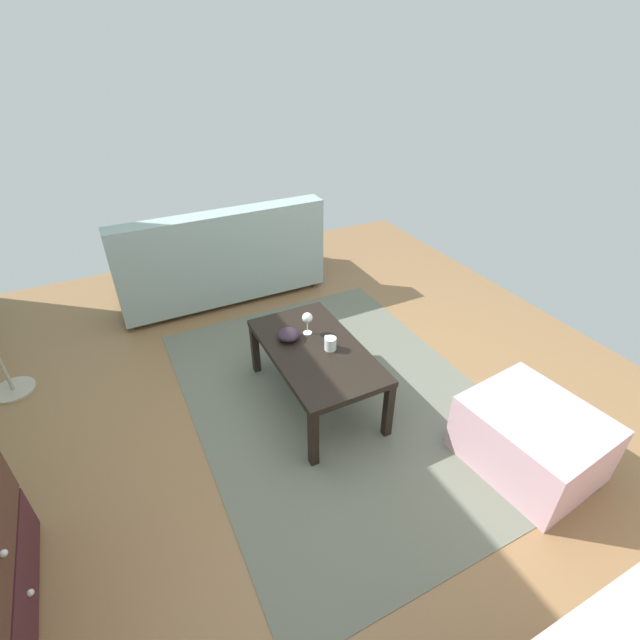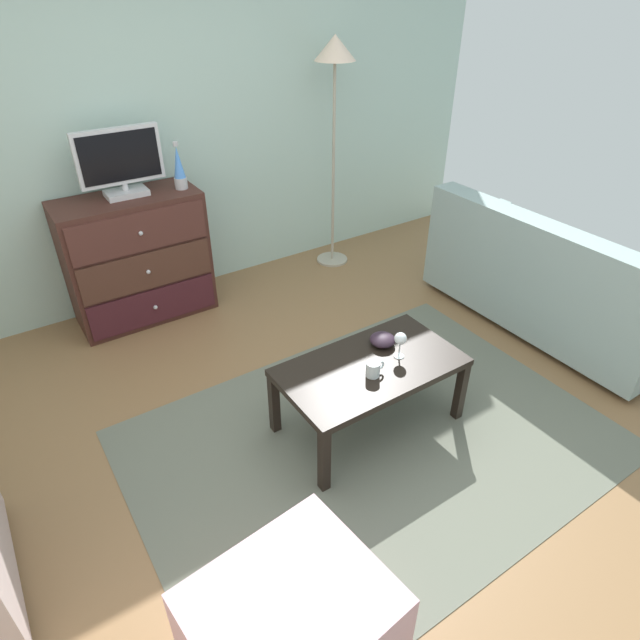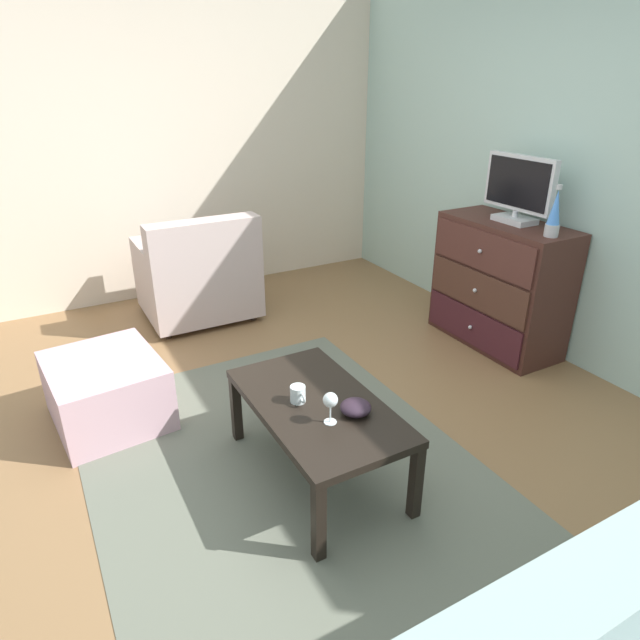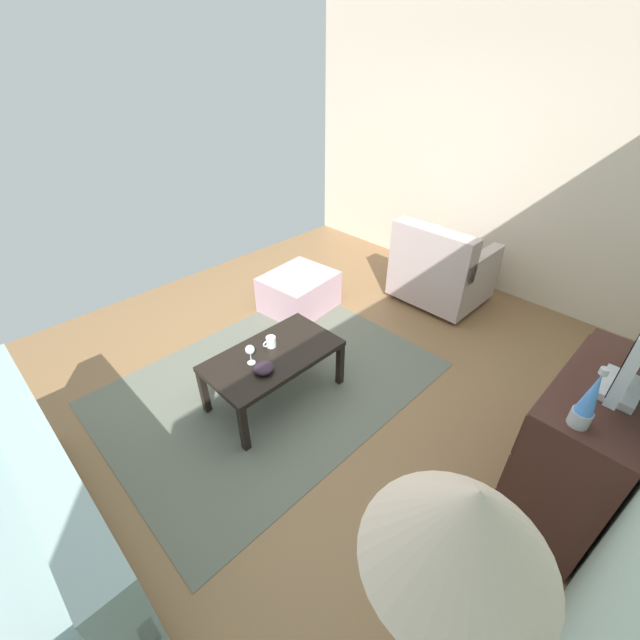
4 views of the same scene
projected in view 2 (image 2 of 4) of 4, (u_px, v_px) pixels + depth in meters
name	position (u px, v px, depth m)	size (l,w,h in m)	color
ground_plane	(324.00, 438.00, 3.12)	(5.91, 4.81, 0.05)	olive
wall_accent_rear	(157.00, 112.00, 3.85)	(5.91, 0.12, 2.80)	#A7C4B9
area_rug	(373.00, 441.00, 3.05)	(2.60, 1.90, 0.01)	#606557
dresser	(138.00, 259.00, 3.94)	(0.99, 0.49, 0.94)	#41221C
tv	(120.00, 162.00, 3.58)	(0.57, 0.18, 0.46)	silver
lava_lamp	(179.00, 168.00, 3.76)	(0.09, 0.09, 0.33)	#B7B7BC
coffee_table	(370.00, 372.00, 2.97)	(1.02, 0.57, 0.44)	black
wine_glass	(400.00, 339.00, 2.94)	(0.07, 0.07, 0.16)	silver
mug	(373.00, 369.00, 2.85)	(0.11, 0.08, 0.08)	silver
bowl_decorative	(383.00, 340.00, 3.09)	(0.15, 0.15, 0.07)	#2C1D2B
couch_large	(549.00, 284.00, 3.91)	(0.85, 1.83, 0.87)	#332319
ottoman	(292.00, 626.00, 2.01)	(0.70, 0.60, 0.39)	#C79EAA
standing_lamp	(335.00, 73.00, 4.09)	(0.32, 0.32, 1.86)	#A59E8C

